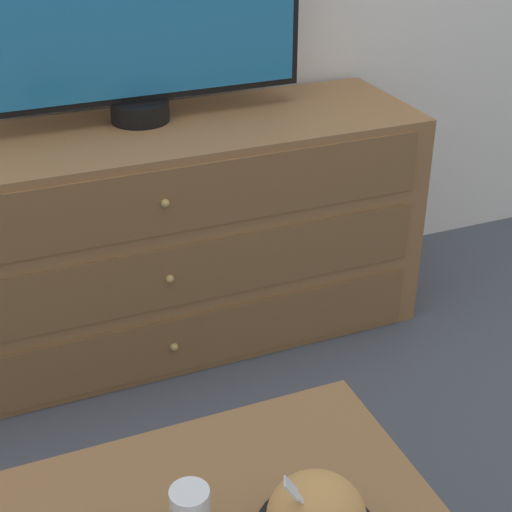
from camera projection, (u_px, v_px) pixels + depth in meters
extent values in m
plane|color=#474C56|center=(119.00, 298.00, 2.72)|extent=(12.00, 12.00, 0.00)
cube|color=olive|center=(146.00, 240.00, 2.35)|extent=(1.65, 0.47, 0.69)
cube|color=brown|center=(173.00, 346.00, 2.27)|extent=(1.52, 0.01, 0.18)
sphere|color=tan|center=(174.00, 347.00, 2.27)|extent=(0.02, 0.02, 0.02)
cube|color=brown|center=(169.00, 278.00, 2.16)|extent=(1.52, 0.01, 0.18)
sphere|color=tan|center=(170.00, 279.00, 2.15)|extent=(0.02, 0.02, 0.02)
cube|color=brown|center=(164.00, 202.00, 2.05)|extent=(1.52, 0.01, 0.18)
sphere|color=tan|center=(165.00, 203.00, 2.04)|extent=(0.02, 0.02, 0.02)
cylinder|color=black|center=(140.00, 111.00, 2.25)|extent=(0.17, 0.17, 0.06)
cylinder|color=brown|center=(331.00, 473.00, 1.71)|extent=(0.04, 0.04, 0.39)
cube|color=silver|center=(291.00, 488.00, 1.18)|extent=(0.03, 0.03, 0.03)
cylinder|color=white|center=(190.00, 512.00, 1.28)|extent=(0.07, 0.07, 0.09)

